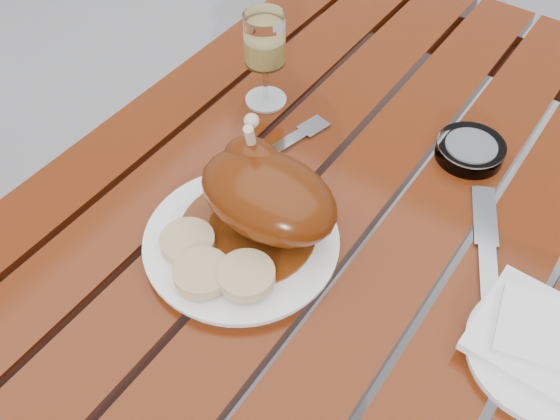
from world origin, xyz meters
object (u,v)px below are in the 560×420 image
(dinner_plate, at_px, (242,242))
(wine_glass, at_px, (265,60))
(side_plate, at_px, (543,354))
(ashtray, at_px, (470,150))
(table, at_px, (336,323))

(dinner_plate, distance_m, wine_glass, 0.31)
(wine_glass, relative_size, side_plate, 0.88)
(ashtray, bearing_deg, side_plate, -51.84)
(ashtray, bearing_deg, dinner_plate, -117.92)
(table, distance_m, side_plate, 0.51)
(wine_glass, bearing_deg, dinner_plate, -60.24)
(table, height_order, ashtray, ashtray)
(ashtray, bearing_deg, wine_glass, -168.26)
(wine_glass, xyz_separation_m, side_plate, (0.53, -0.19, -0.07))
(table, height_order, dinner_plate, dinner_plate)
(table, distance_m, ashtray, 0.43)
(dinner_plate, bearing_deg, side_plate, 10.32)
(table, relative_size, ashtray, 11.83)
(side_plate, bearing_deg, wine_glass, 159.95)
(wine_glass, distance_m, ashtray, 0.34)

